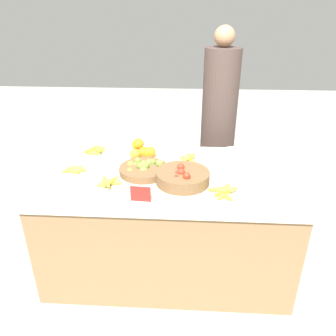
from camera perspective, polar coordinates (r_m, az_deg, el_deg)
The scene contains 13 objects.
ground_plane at distance 2.68m, azimuth 0.00°, elevation -15.27°, with size 12.00×12.00×0.00m, color #ADA599.
market_table at distance 2.45m, azimuth 0.00°, elevation -8.79°, with size 1.72×1.03×0.74m.
lime_bowl at distance 2.28m, azimuth -4.22°, elevation -0.16°, with size 0.34×0.34×0.09m.
tomato_basket at distance 2.14m, azimuth 2.54°, elevation -1.56°, with size 0.35×0.35×0.12m.
orange_pile at distance 2.52m, azimuth -4.63°, elevation 3.11°, with size 0.19×0.15×0.14m.
metal_bowl at distance 2.43m, azimuth 12.69°, elevation 1.29°, with size 0.37×0.37×0.08m.
price_sign at distance 1.94m, azimuth -4.81°, elevation -4.53°, with size 0.12×0.02×0.10m.
banana_bunch_middle_right at distance 2.44m, azimuth 3.48°, elevation 1.57°, with size 0.14×0.16×0.06m.
banana_bunch_front_left at distance 2.14m, azimuth -10.45°, elevation -2.43°, with size 0.17×0.17×0.06m.
banana_bunch_middle_left at distance 2.05m, azimuth 9.75°, elevation -4.01°, with size 0.19×0.18×0.05m.
banana_bunch_front_right at distance 2.39m, azimuth -15.99°, elevation -0.25°, with size 0.18×0.13×0.03m.
banana_bunch_back_center at distance 2.65m, azimuth -12.44°, elevation 3.04°, with size 0.16×0.17×0.06m.
vendor_person at distance 3.10m, azimuth 8.72°, elevation 6.91°, with size 0.32×0.32×1.65m.
Camera 1 is at (0.12, -2.00, 1.77)m, focal length 35.00 mm.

